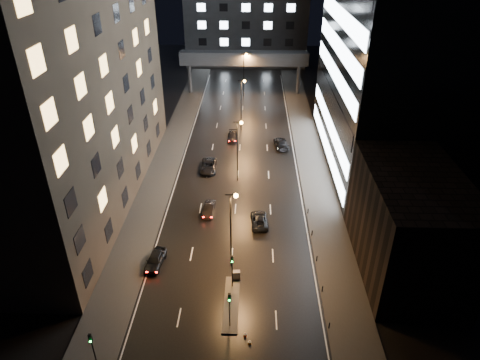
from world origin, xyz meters
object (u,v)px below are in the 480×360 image
Objects in this scene: utility_cabinet at (236,275)px; car_away_b at (209,209)px; car_away_c at (209,166)px; car_toward_a at (259,220)px; car_away_a at (155,260)px; car_toward_b at (281,143)px; car_away_d at (233,137)px.

car_away_b is at bearing 103.55° from utility_cabinet.
car_away_c reaches higher than car_toward_a.
utility_cabinet is (9.70, -2.24, -0.05)m from car_away_a.
car_away_c reaches higher than utility_cabinet.
car_away_a is at bearing -112.07° from car_away_b.
car_toward_b is (16.53, 32.39, 0.03)m from car_away_a.
car_away_c is 16.95m from car_toward_a.
car_away_b reaches higher than utility_cabinet.
car_away_a is 4.00× the size of utility_cabinet.
car_away_d is at bearing 73.25° from car_away_c.
car_away_a is at bearing 162.21° from utility_cabinet.
car_away_c is 1.22× the size of car_away_d.
car_away_b is (5.31, 10.98, -0.10)m from car_away_a.
car_toward_a is (7.05, -2.42, -0.00)m from car_away_b.
car_toward_a reaches higher than utility_cabinet.
car_away_b is 12.44m from car_away_c.
car_away_b is 13.93m from utility_cabinet.
car_toward_a is at bearing 42.11° from car_away_a.
car_away_b is 3.60× the size of utility_cabinet.
utility_cabinet is at bearing 71.41° from car_toward_b.
car_away_c is 15.37m from car_toward_b.
car_away_d is at bearing 88.61° from car_away_b.
car_away_b is at bearing 71.58° from car_away_a.
car_toward_b is at bearing -103.92° from car_toward_a.
car_away_c is 26.20m from utility_cabinet.
car_away_b is at bearing 54.91° from car_toward_b.
car_toward_a is 4.27× the size of utility_cabinet.
car_away_d is 9.49m from car_toward_b.
car_toward_a is at bearing -15.21° from car_away_b.
car_away_b reaches higher than car_away_d.
car_away_a is 9.95m from utility_cabinet.
car_toward_b is at bearing 74.03° from utility_cabinet.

